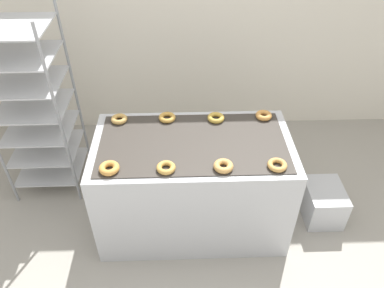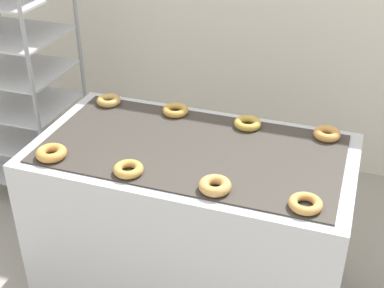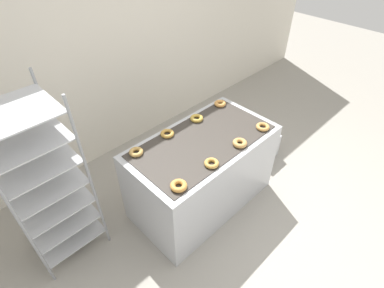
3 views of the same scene
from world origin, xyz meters
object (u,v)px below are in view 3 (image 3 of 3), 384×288
at_px(glaze_bin, 261,144).
at_px(donut_near_left, 179,186).
at_px(donut_far_right, 220,104).
at_px(donut_far_midleft, 167,134).
at_px(donut_near_midright, 240,143).
at_px(donut_far_left, 136,152).
at_px(fryer_machine, 202,172).
at_px(baking_rack_cart, 43,182).
at_px(donut_near_right, 263,127).
at_px(donut_far_midright, 197,118).
at_px(donut_near_midleft, 212,163).

distance_m(glaze_bin, donut_near_left, 1.87).
relative_size(glaze_bin, donut_far_right, 2.99).
relative_size(glaze_bin, donut_far_midleft, 2.89).
xyz_separation_m(donut_near_midright, donut_far_left, (-0.77, 0.57, -0.00)).
distance_m(glaze_bin, donut_far_left, 1.87).
height_order(fryer_machine, baking_rack_cart, baking_rack_cart).
bearing_deg(donut_far_left, donut_near_right, -26.85).
relative_size(donut_near_midright, donut_far_left, 1.06).
distance_m(glaze_bin, donut_far_midright, 1.22).
height_order(fryer_machine, donut_far_right, donut_far_right).
bearing_deg(donut_near_right, donut_near_left, 179.82).
distance_m(donut_near_midleft, donut_far_midleft, 0.58).
bearing_deg(donut_near_left, donut_far_midleft, 56.95).
bearing_deg(donut_near_right, donut_near_midright, -179.67).
bearing_deg(glaze_bin, baking_rack_cart, 167.73).
xyz_separation_m(baking_rack_cart, donut_far_left, (0.75, -0.26, 0.04)).
bearing_deg(donut_far_left, baking_rack_cart, 160.71).
xyz_separation_m(donut_near_midright, donut_far_midright, (-0.00, 0.57, -0.00)).
bearing_deg(donut_near_midleft, donut_far_left, 123.49).
distance_m(donut_far_left, donut_far_midright, 0.76).
bearing_deg(donut_near_right, donut_far_midright, 123.09).
xyz_separation_m(donut_near_right, donut_far_right, (0.01, 0.58, 0.00)).
bearing_deg(donut_far_midleft, donut_near_left, -123.05).
height_order(donut_far_left, donut_far_midright, same).
bearing_deg(glaze_bin, fryer_machine, -179.07).
bearing_deg(donut_far_right, fryer_machine, -152.73).
distance_m(glaze_bin, donut_near_midleft, 1.54).
bearing_deg(donut_far_left, donut_far_midright, -0.58).
height_order(glaze_bin, donut_near_midright, donut_near_midright).
distance_m(donut_near_midright, donut_far_right, 0.70).
bearing_deg(baking_rack_cart, donut_near_midright, -28.91).
distance_m(fryer_machine, donut_far_left, 0.78).
bearing_deg(donut_far_midright, donut_near_left, -143.65).
xyz_separation_m(baking_rack_cart, donut_far_midleft, (1.13, -0.25, 0.04)).
distance_m(baking_rack_cart, donut_near_right, 2.06).
xyz_separation_m(donut_far_left, donut_far_midright, (0.76, -0.01, -0.00)).
xyz_separation_m(glaze_bin, donut_far_right, (-0.55, 0.28, 0.74)).
xyz_separation_m(donut_far_midleft, donut_far_midright, (0.39, -0.02, 0.00)).
height_order(donut_near_midleft, donut_far_right, donut_far_right).
height_order(donut_far_left, donut_far_midleft, donut_far_left).
bearing_deg(fryer_machine, glaze_bin, 0.93).
distance_m(donut_far_midleft, donut_far_right, 0.77).
distance_m(fryer_machine, donut_far_midright, 0.57).
bearing_deg(donut_far_midleft, donut_near_right, -37.65).
distance_m(donut_near_midleft, donut_far_left, 0.69).
height_order(donut_near_midleft, donut_far_midleft, same).
xyz_separation_m(donut_near_left, donut_far_left, (-0.00, 0.57, -0.00)).
relative_size(donut_near_midleft, donut_near_midright, 0.96).
xyz_separation_m(donut_far_midleft, donut_far_right, (0.77, -0.00, 0.00)).
height_order(donut_near_left, donut_far_midleft, donut_near_left).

